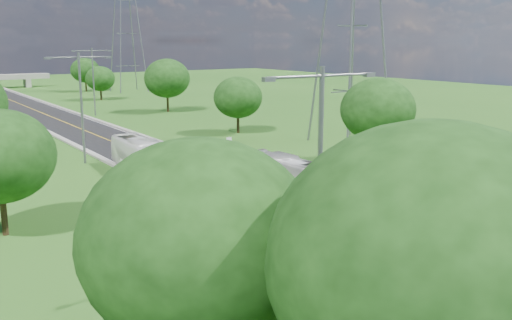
% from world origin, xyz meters
% --- Properties ---
extents(ground, '(260.00, 260.00, 0.00)m').
position_xyz_m(ground, '(0.00, 60.00, 0.00)').
color(ground, '#255618').
rests_on(ground, ground).
extents(road, '(8.00, 150.00, 0.06)m').
position_xyz_m(road, '(0.00, 66.00, 0.03)').
color(road, black).
rests_on(road, ground).
extents(curb_left, '(0.50, 150.00, 0.22)m').
position_xyz_m(curb_left, '(-4.25, 66.00, 0.11)').
color(curb_left, gray).
rests_on(curb_left, ground).
extents(curb_right, '(0.50, 150.00, 0.22)m').
position_xyz_m(curb_right, '(4.25, 66.00, 0.11)').
color(curb_right, gray).
rests_on(curb_right, ground).
extents(speed_limit_sign, '(0.55, 0.09, 2.40)m').
position_xyz_m(speed_limit_sign, '(5.20, 37.98, 1.60)').
color(speed_limit_sign, slate).
rests_on(speed_limit_sign, ground).
extents(streetlight_near_left, '(5.90, 0.25, 10.00)m').
position_xyz_m(streetlight_near_left, '(-6.00, 12.00, 5.94)').
color(streetlight_near_left, slate).
rests_on(streetlight_near_left, ground).
extents(streetlight_mid_left, '(5.90, 0.25, 10.00)m').
position_xyz_m(streetlight_mid_left, '(-6.00, 45.00, 5.94)').
color(streetlight_mid_left, slate).
rests_on(streetlight_mid_left, ground).
extents(streetlight_far_right, '(5.90, 0.25, 10.00)m').
position_xyz_m(streetlight_far_right, '(6.00, 78.00, 5.94)').
color(streetlight_far_right, slate).
rests_on(streetlight_far_right, ground).
extents(power_tower_near, '(9.00, 6.40, 28.00)m').
position_xyz_m(power_tower_near, '(22.00, 40.00, 14.01)').
color(power_tower_near, slate).
rests_on(power_tower_near, ground).
extents(power_tower_far, '(9.00, 6.40, 28.00)m').
position_xyz_m(power_tower_far, '(26.00, 115.00, 14.01)').
color(power_tower_far, slate).
rests_on(power_tower_far, ground).
extents(tree_la, '(7.14, 7.14, 8.30)m').
position_xyz_m(tree_la, '(-14.00, 8.00, 5.27)').
color(tree_la, black).
rests_on(tree_la, ground).
extents(tree_lf, '(7.98, 7.98, 9.28)m').
position_xyz_m(tree_lf, '(-11.00, 2.00, 5.89)').
color(tree_lf, black).
rests_on(tree_lf, ground).
extents(tree_rb, '(6.72, 6.72, 7.82)m').
position_xyz_m(tree_rb, '(16.00, 30.00, 4.95)').
color(tree_rb, black).
rests_on(tree_rb, ground).
extents(tree_rc, '(5.88, 5.88, 6.84)m').
position_xyz_m(tree_rc, '(15.00, 52.00, 4.33)').
color(tree_rc, black).
rests_on(tree_rc, ground).
extents(tree_rd, '(7.14, 7.14, 8.30)m').
position_xyz_m(tree_rd, '(17.00, 76.00, 5.27)').
color(tree_rd, black).
rests_on(tree_rd, ground).
extents(tree_re, '(5.46, 5.46, 6.35)m').
position_xyz_m(tree_re, '(14.50, 100.00, 4.02)').
color(tree_re, black).
rests_on(tree_re, ground).
extents(tree_rf, '(6.30, 6.30, 7.33)m').
position_xyz_m(tree_rf, '(18.00, 120.00, 4.64)').
color(tree_rf, black).
rests_on(tree_rf, ground).
extents(bus_outbound, '(2.72, 9.54, 2.63)m').
position_xyz_m(bus_outbound, '(3.20, 26.55, 1.37)').
color(bus_outbound, silver).
rests_on(bus_outbound, road).
extents(bus_inbound, '(3.24, 10.37, 2.84)m').
position_xyz_m(bus_inbound, '(-3.20, 38.47, 1.48)').
color(bus_inbound, white).
rests_on(bus_inbound, road).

